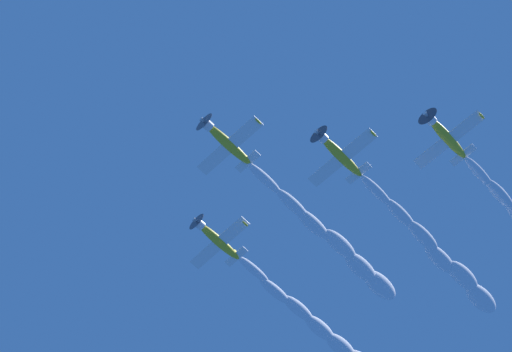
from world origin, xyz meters
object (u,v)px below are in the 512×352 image
airplane_lead (227,143)px  airplane_right_wingman (217,240)px  airplane_left_wingman (339,154)px  airplane_slot_tail (446,136)px

airplane_lead → airplane_right_wingman: bearing=76.4°
airplane_left_wingman → airplane_right_wingman: bearing=118.3°
airplane_lead → airplane_slot_tail: airplane_slot_tail is taller
airplane_slot_tail → airplane_right_wingman: bearing=132.4°
airplane_left_wingman → airplane_slot_tail: (11.98, -5.73, 2.25)m
airplane_lead → airplane_slot_tail: (25.15, -9.18, 1.50)m
airplane_right_wingman → airplane_slot_tail: (21.65, -23.71, 0.37)m
airplane_lead → airplane_slot_tail: bearing=-20.1°
airplane_left_wingman → airplane_slot_tail: 13.47m
airplane_left_wingman → airplane_right_wingman: airplane_right_wingman is taller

